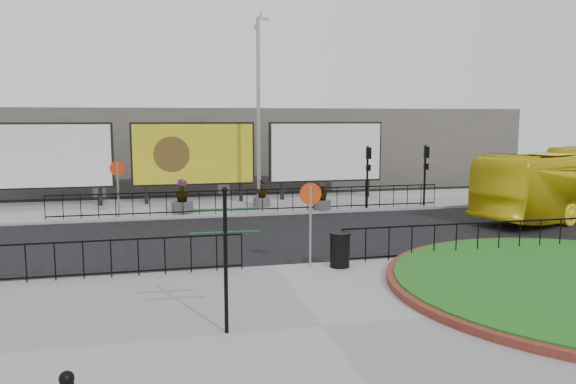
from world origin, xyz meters
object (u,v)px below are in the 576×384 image
object	(u,v)px
fingerpost_sign	(225,246)
litter_bin	(340,250)
planter_a	(182,200)
planter_c	(322,200)
lamp_post	(259,110)
bus	(573,183)
billboard_mid	(194,154)
planter_b	(262,196)

from	to	relation	value
fingerpost_sign	litter_bin	size ratio (longest dim) A/B	2.94
planter_a	planter_c	bearing A→B (deg)	-4.76
planter_a	planter_c	xyz separation A→B (m)	(6.49, -0.54, -0.10)
lamp_post	bus	bearing A→B (deg)	-22.07
planter_c	planter_a	bearing A→B (deg)	175.24
lamp_post	litter_bin	distance (m)	12.34
litter_bin	bus	bearing A→B (deg)	25.50
litter_bin	bus	xyz separation A→B (m)	(12.99, 6.20, 0.91)
billboard_mid	planter_c	world-z (taller)	billboard_mid
billboard_mid	planter_b	size ratio (longest dim) A/B	4.61
lamp_post	planter_b	size ratio (longest dim) A/B	6.87
billboard_mid	planter_b	bearing A→B (deg)	-32.16
billboard_mid	planter_b	xyz separation A→B (m)	(3.14, -1.97, -1.97)
lamp_post	fingerpost_sign	size ratio (longest dim) A/B	3.09
fingerpost_sign	planter_b	xyz separation A→B (m)	(3.62, 15.90, -1.29)
lamp_post	litter_bin	xyz separation A→B (m)	(0.33, -11.60, -4.19)
litter_bin	planter_b	distance (m)	11.60
fingerpost_sign	bus	size ratio (longest dim) A/B	0.27
planter_b	planter_c	distance (m)	3.06
lamp_post	planter_b	xyz separation A→B (m)	(0.13, -0.00, -4.19)
litter_bin	planter_c	distance (m)	10.28
planter_a	planter_b	world-z (taller)	planter_a
lamp_post	bus	xyz separation A→B (m)	(13.33, -5.40, -3.28)
bus	planter_a	size ratio (longest dim) A/B	7.16
litter_bin	bus	distance (m)	14.42
lamp_post	planter_a	bearing A→B (deg)	-164.23
planter_b	planter_c	world-z (taller)	planter_b
lamp_post	planter_c	xyz separation A→B (m)	(2.73, -1.60, -4.23)
lamp_post	fingerpost_sign	distance (m)	16.54
bus	planter_c	world-z (taller)	bus
billboard_mid	lamp_post	size ratio (longest dim) A/B	0.67
lamp_post	billboard_mid	bearing A→B (deg)	146.75
fingerpost_sign	planter_a	size ratio (longest dim) A/B	1.93
fingerpost_sign	litter_bin	distance (m)	5.90
billboard_mid	planter_b	distance (m)	4.19
litter_bin	billboard_mid	bearing A→B (deg)	103.83
billboard_mid	fingerpost_sign	xyz separation A→B (m)	(-0.48, -17.87, -0.67)
litter_bin	planter_c	world-z (taller)	planter_c
planter_a	bus	bearing A→B (deg)	-14.27
litter_bin	bus	world-z (taller)	bus
fingerpost_sign	planter_b	bearing A→B (deg)	82.34
planter_b	fingerpost_sign	bearing A→B (deg)	-102.82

